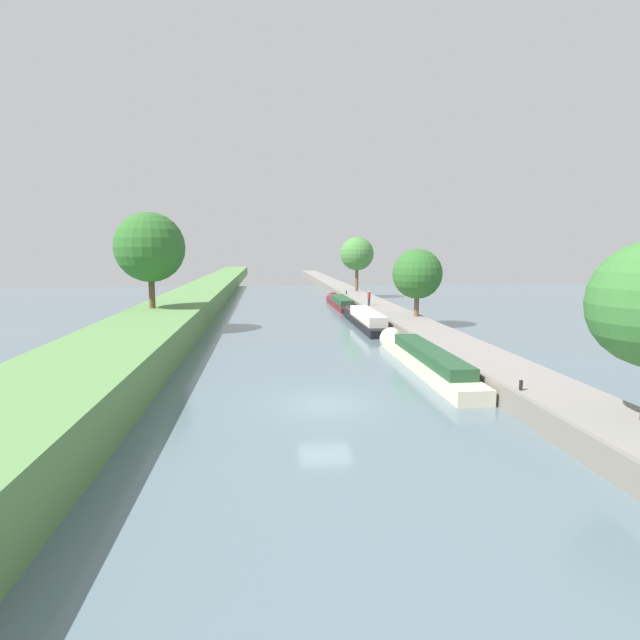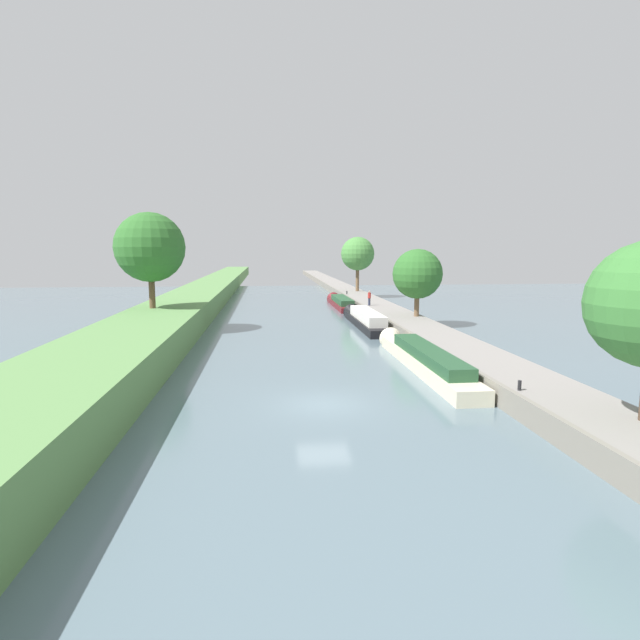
{
  "view_description": "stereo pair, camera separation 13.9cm",
  "coord_description": "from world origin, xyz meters",
  "views": [
    {
      "loc": [
        -2.67,
        -22.95,
        7.24
      ],
      "look_at": [
        2.07,
        21.71,
        1.0
      ],
      "focal_mm": 28.4,
      "sensor_mm": 36.0,
      "label": 1
    },
    {
      "loc": [
        -2.53,
        -22.96,
        7.24
      ],
      "look_at": [
        2.07,
        21.71,
        1.0
      ],
      "focal_mm": 28.4,
      "sensor_mm": 36.0,
      "label": 2
    }
  ],
  "objects": [
    {
      "name": "right_towpath",
      "position": [
        10.15,
        0.0,
        0.52
      ],
      "size": [
        3.83,
        260.0,
        1.04
      ],
      "color": "gray",
      "rests_on": "ground_plane"
    },
    {
      "name": "stone_quay",
      "position": [
        8.11,
        0.0,
        0.55
      ],
      "size": [
        0.25,
        260.0,
        1.09
      ],
      "color": "gray",
      "rests_on": "ground_plane"
    },
    {
      "name": "tree_leftbank_downstream",
      "position": [
        -12.45,
        21.58,
        7.44
      ],
      "size": [
        5.9,
        5.9,
        8.15
      ],
      "color": "brown",
      "rests_on": "left_grassy_bank"
    },
    {
      "name": "tree_rightbank_midnear",
      "position": [
        11.33,
        23.01,
        5.01
      ],
      "size": [
        4.63,
        4.63,
        6.29
      ],
      "color": "brown",
      "rests_on": "right_towpath"
    },
    {
      "name": "ground_plane",
      "position": [
        0.0,
        0.0,
        0.0
      ],
      "size": [
        160.0,
        160.0,
        0.0
      ],
      "primitive_type": "plane",
      "color": "slate"
    },
    {
      "name": "narrowboat_cream",
      "position": [
        6.91,
        6.86,
        0.61
      ],
      "size": [
        1.84,
        16.39,
        1.92
      ],
      "color": "beige",
      "rests_on": "ground_plane"
    },
    {
      "name": "narrowboat_black",
      "position": [
        6.7,
        24.58,
        0.64
      ],
      "size": [
        1.97,
        15.31,
        2.17
      ],
      "color": "black",
      "rests_on": "ground_plane"
    },
    {
      "name": "narrowboat_maroon",
      "position": [
        6.75,
        41.28,
        0.53
      ],
      "size": [
        1.98,
        14.56,
        1.95
      ],
      "color": "maroon",
      "rests_on": "ground_plane"
    },
    {
      "name": "person_walking",
      "position": [
        8.77,
        32.66,
        1.92
      ],
      "size": [
        0.34,
        0.34,
        1.66
      ],
      "color": "#282D42",
      "rests_on": "right_towpath"
    },
    {
      "name": "left_grassy_bank",
      "position": [
        -11.34,
        0.0,
        1.13
      ],
      "size": [
        6.2,
        260.0,
        2.26
      ],
      "color": "#5B894C",
      "rests_on": "ground_plane"
    },
    {
      "name": "mooring_bollard_near",
      "position": [
        8.54,
        -2.14,
        1.27
      ],
      "size": [
        0.16,
        0.16,
        0.45
      ],
      "color": "black",
      "rests_on": "right_towpath"
    },
    {
      "name": "tree_rightbank_midfar",
      "position": [
        10.91,
        52.43,
        6.64
      ],
      "size": [
        5.0,
        5.0,
        8.13
      ],
      "color": "brown",
      "rests_on": "right_towpath"
    },
    {
      "name": "mooring_bollard_far",
      "position": [
        8.54,
        47.43,
        1.27
      ],
      "size": [
        0.16,
        0.16,
        0.45
      ],
      "color": "black",
      "rests_on": "right_towpath"
    }
  ]
}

